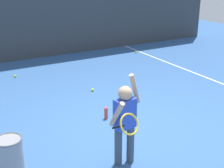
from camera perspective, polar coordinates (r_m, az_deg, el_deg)
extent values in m
plane|color=#335B93|center=(5.79, 4.12, -7.89)|extent=(20.00, 20.00, 0.00)
cube|color=white|center=(8.43, 18.44, 0.34)|extent=(0.05, 9.00, 0.00)
cylinder|color=#3F4C59|center=(4.68, 1.13, -11.11)|extent=(0.11, 0.11, 0.58)
cylinder|color=#3F4C59|center=(4.74, 3.31, -10.68)|extent=(0.11, 0.11, 0.58)
cube|color=blue|center=(4.47, 2.31, -5.29)|extent=(0.32, 0.21, 0.44)
sphere|color=tan|center=(4.34, 2.37, -1.66)|extent=(0.20, 0.20, 0.20)
cylinder|color=tan|center=(4.47, 4.09, -0.82)|extent=(0.21, 0.10, 0.46)
cylinder|color=tan|center=(4.28, 0.87, -5.45)|extent=(0.11, 0.30, 0.43)
cylinder|color=black|center=(4.21, 1.10, -7.69)|extent=(0.06, 0.24, 0.15)
torus|color=yellow|center=(4.00, 3.13, -7.19)|extent=(0.31, 0.20, 0.26)
cylinder|color=gray|center=(4.69, -17.76, -12.36)|extent=(0.36, 0.36, 0.55)
torus|color=#595B60|center=(4.55, -18.13, -9.43)|extent=(0.38, 0.38, 0.02)
cylinder|color=#D83F33|center=(6.08, -1.07, -5.23)|extent=(0.07, 0.07, 0.22)
sphere|color=#CCE033|center=(8.71, -16.94, 1.36)|extent=(0.07, 0.07, 0.07)
sphere|color=#CCE033|center=(10.72, 4.29, 5.68)|extent=(0.07, 0.07, 0.07)
sphere|color=#CCE033|center=(7.41, -3.49, -1.06)|extent=(0.07, 0.07, 0.07)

